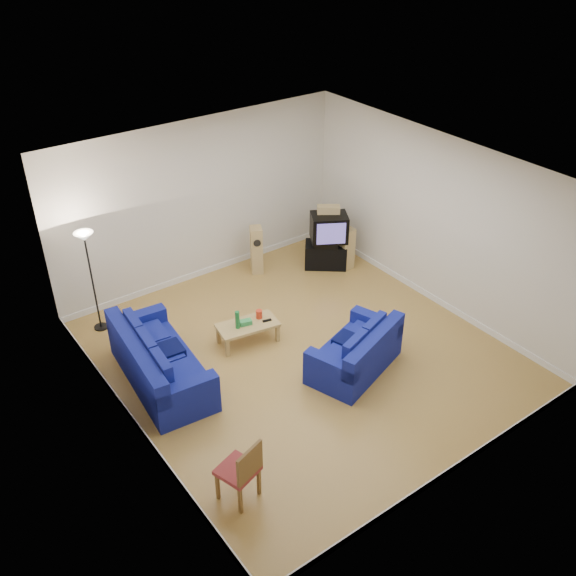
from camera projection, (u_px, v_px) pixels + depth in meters
room at (303, 275)px, 9.98m from camera, size 6.01×6.51×3.21m
sofa_three_seat at (158, 365)px, 10.02m from camera, size 1.17×2.34×0.87m
sofa_loveseat at (357, 354)px, 10.29m from camera, size 1.82×1.37×0.81m
coffee_table at (248, 327)px, 10.91m from camera, size 1.10×0.68×0.37m
bottle at (237, 320)px, 10.70m from camera, size 0.11×0.11×0.33m
tissue_box at (246, 322)px, 10.85m from camera, size 0.23×0.16×0.08m
red_canister at (259, 314)px, 11.00m from camera, size 0.15×0.15×0.15m
remote at (267, 320)px, 10.95m from camera, size 0.16×0.08×0.02m
tv_stand at (326, 255)px, 13.15m from camera, size 0.95×0.89×0.52m
av_receiver at (326, 242)px, 12.94m from camera, size 0.62×0.61×0.11m
television at (329, 228)px, 12.76m from camera, size 0.88×0.81×0.55m
centre_speaker at (329, 209)px, 12.66m from camera, size 0.47×0.40×0.16m
speaker_left at (257, 250)px, 12.83m from camera, size 0.34×0.36×0.99m
speaker_right at (347, 249)px, 12.97m from camera, size 0.28×0.21×0.89m
floor_lamp at (87, 250)px, 10.59m from camera, size 0.33×0.33×1.90m
dining_chair at (242, 469)px, 7.97m from camera, size 0.57×0.57×0.95m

